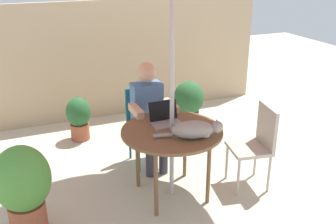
{
  "coord_description": "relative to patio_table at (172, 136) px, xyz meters",
  "views": [
    {
      "loc": [
        -1.35,
        -3.16,
        2.33
      ],
      "look_at": [
        0.0,
        0.1,
        0.89
      ],
      "focal_mm": 41.22,
      "sensor_mm": 36.0,
      "label": 1
    }
  ],
  "objects": [
    {
      "name": "potted_plant_near_fence",
      "position": [
        -0.64,
        1.68,
        -0.35
      ],
      "size": [
        0.32,
        0.32,
        0.6
      ],
      "color": "#9E5138",
      "rests_on": "ground"
    },
    {
      "name": "fence_back",
      "position": [
        0.0,
        2.4,
        0.19
      ],
      "size": [
        4.9,
        0.08,
        1.75
      ],
      "primitive_type": "cube",
      "color": "tan",
      "rests_on": "ground"
    },
    {
      "name": "potted_plant_by_chair",
      "position": [
        -1.42,
        -0.08,
        -0.19
      ],
      "size": [
        0.49,
        0.49,
        0.87
      ],
      "color": "#9E5138",
      "rests_on": "ground"
    },
    {
      "name": "laptop",
      "position": [
        0.0,
        0.19,
        0.13
      ],
      "size": [
        0.3,
        0.26,
        0.21
      ],
      "color": "gray",
      "rests_on": "patio_table"
    },
    {
      "name": "chair_occupied",
      "position": [
        0.0,
        0.82,
        -0.15
      ],
      "size": [
        0.4,
        0.4,
        0.9
      ],
      "color": "#1E606B",
      "rests_on": "ground"
    },
    {
      "name": "ground_plane",
      "position": [
        0.0,
        0.0,
        -0.68
      ],
      "size": [
        14.0,
        14.0,
        0.0
      ],
      "primitive_type": "plane",
      "color": "beige"
    },
    {
      "name": "chair_empty",
      "position": [
        0.9,
        -0.16,
        -0.15
      ],
      "size": [
        0.47,
        0.47,
        0.9
      ],
      "color": "#B2A899",
      "rests_on": "ground"
    },
    {
      "name": "patio_table",
      "position": [
        0.0,
        0.0,
        0.0
      ],
      "size": [
        1.0,
        1.0,
        0.74
      ],
      "color": "brown",
      "rests_on": "ground"
    },
    {
      "name": "person_seated",
      "position": [
        0.0,
        0.66,
        0.02
      ],
      "size": [
        0.48,
        0.48,
        1.24
      ],
      "color": "#4C72A5",
      "rests_on": "ground"
    },
    {
      "name": "potted_plant_corner",
      "position": [
        0.84,
        1.37,
        -0.27
      ],
      "size": [
        0.42,
        0.42,
        0.73
      ],
      "color": "#9E5138",
      "rests_on": "ground"
    },
    {
      "name": "cat",
      "position": [
        0.13,
        -0.25,
        0.15
      ],
      "size": [
        0.62,
        0.31,
        0.17
      ],
      "color": "gray",
      "rests_on": "patio_table"
    }
  ]
}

